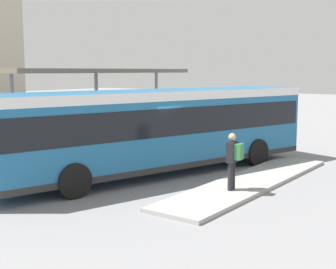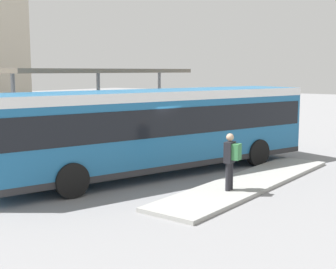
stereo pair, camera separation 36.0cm
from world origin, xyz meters
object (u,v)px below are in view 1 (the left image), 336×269
at_px(pedestrian_waiting, 233,158).
at_px(bicycle_white, 239,134).
at_px(bicycle_blue, 249,136).
at_px(bicycle_orange, 226,134).
at_px(city_bus, 158,125).

distance_m(pedestrian_waiting, bicycle_white, 10.75).
relative_size(bicycle_blue, bicycle_orange, 0.94).
distance_m(bicycle_blue, bicycle_white, 0.74).
bearing_deg(bicycle_blue, city_bus, -83.58).
height_order(bicycle_blue, bicycle_orange, bicycle_orange).
bearing_deg(bicycle_white, bicycle_orange, -176.04).
bearing_deg(pedestrian_waiting, bicycle_white, -70.93).
distance_m(pedestrian_waiting, bicycle_blue, 10.21).
xyz_separation_m(city_bus, bicycle_blue, (8.39, 0.60, -1.41)).
height_order(bicycle_white, bicycle_orange, bicycle_orange).
distance_m(bicycle_white, bicycle_orange, 0.71).
distance_m(bicycle_blue, bicycle_orange, 1.39).
relative_size(pedestrian_waiting, bicycle_orange, 1.05).
distance_m(city_bus, pedestrian_waiting, 3.70).
bearing_deg(bicycle_white, bicycle_blue, -31.00).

